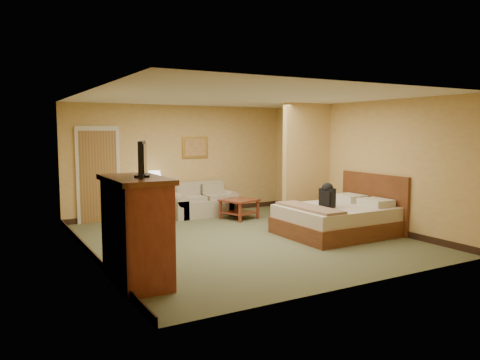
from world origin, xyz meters
TOP-DOWN VIEW (x-y plane):
  - floor at (0.00, 0.00)m, footprint 6.00×6.00m
  - ceiling at (0.00, 0.00)m, footprint 6.00×6.00m
  - back_wall at (0.00, 3.00)m, footprint 5.50×0.02m
  - left_wall at (-2.75, 0.00)m, footprint 0.02×6.00m
  - right_wall at (2.75, 0.00)m, footprint 0.02×6.00m
  - partition at (2.15, 0.93)m, footprint 1.20×0.15m
  - door at (-1.95, 2.96)m, footprint 0.94×0.16m
  - baseboard at (0.00, 2.99)m, footprint 5.50×0.02m
  - loveseat at (0.36, 2.57)m, footprint 1.56×0.73m
  - side_table at (-0.79, 2.65)m, footprint 0.45×0.45m
  - table_lamp at (-0.79, 2.65)m, footprint 0.37×0.37m
  - coffee_table at (0.91, 1.78)m, footprint 0.89×0.89m
  - wall_picture at (0.36, 2.97)m, footprint 0.67×0.04m
  - dresser at (-2.48, -1.48)m, footprint 0.69×1.32m
  - tv at (-2.38, -1.48)m, footprint 0.33×0.72m
  - bed at (1.82, -0.56)m, footprint 2.07×1.76m
  - backpack at (1.48, -0.59)m, footprint 0.27×0.32m

SIDE VIEW (x-z plane):
  - floor at x=0.00m, z-range 0.00..0.00m
  - baseboard at x=0.00m, z-range 0.00..0.12m
  - loveseat at x=0.36m, z-range -0.14..0.65m
  - bed at x=1.82m, z-range -0.26..0.88m
  - coffee_table at x=0.91m, z-range 0.10..0.55m
  - side_table at x=-0.79m, z-range 0.08..0.58m
  - dresser at x=-2.48m, z-range 0.01..1.41m
  - backpack at x=1.48m, z-range 0.57..1.04m
  - table_lamp at x=-0.79m, z-range 0.66..1.26m
  - door at x=-1.95m, z-range -0.02..2.08m
  - back_wall at x=0.00m, z-range 0.00..2.60m
  - left_wall at x=-2.75m, z-range 0.00..2.60m
  - right_wall at x=2.75m, z-range 0.00..2.60m
  - partition at x=2.15m, z-range 0.00..2.60m
  - wall_picture at x=0.36m, z-range 1.34..1.86m
  - tv at x=-2.38m, z-range 1.39..1.85m
  - ceiling at x=0.00m, z-range 2.60..2.60m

